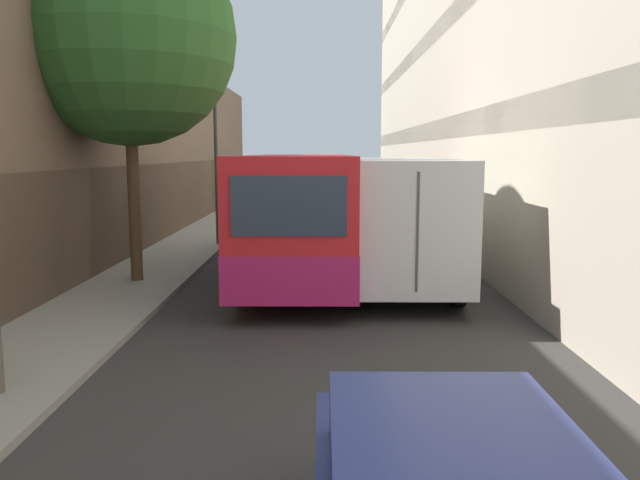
{
  "coord_description": "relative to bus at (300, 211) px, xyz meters",
  "views": [
    {
      "loc": [
        -0.04,
        1.13,
        3.15
      ],
      "look_at": [
        -0.1,
        12.13,
        1.6
      ],
      "focal_mm": 35.0,
      "sensor_mm": 36.0,
      "label": 1
    }
  ],
  "objects": [
    {
      "name": "sidewalk_left",
      "position": [
        -3.87,
        -2.33,
        -1.58
      ],
      "size": [
        2.35,
        60.0,
        0.12
      ],
      "color": "gray",
      "rests_on": "ground_plane"
    },
    {
      "name": "panel_van",
      "position": [
        -0.26,
        12.41,
        -0.6
      ],
      "size": [
        1.93,
        4.0,
        1.84
      ],
      "color": "silver",
      "rests_on": "ground_plane"
    },
    {
      "name": "ground_plane",
      "position": [
        0.65,
        -2.33,
        -1.63
      ],
      "size": [
        150.0,
        150.0,
        0.0
      ],
      "primitive_type": "plane",
      "color": "#33302D"
    },
    {
      "name": "street_tree_left",
      "position": [
        -3.87,
        -1.52,
        4.13
      ],
      "size": [
        4.99,
        4.99,
        8.16
      ],
      "color": "#4C3823",
      "rests_on": "sidewalk_left"
    },
    {
      "name": "bus",
      "position": [
        0.0,
        0.0,
        0.0
      ],
      "size": [
        2.52,
        10.75,
        3.08
      ],
      "color": "red",
      "rests_on": "ground_plane"
    },
    {
      "name": "building_left_shopfront",
      "position": [
        -6.15,
        -2.33,
        1.52
      ],
      "size": [
        2.4,
        60.0,
        6.94
      ],
      "color": "brown",
      "rests_on": "ground_plane"
    },
    {
      "name": "street_lamp",
      "position": [
        -2.95,
        4.54,
        3.89
      ],
      "size": [
        0.36,
        0.8,
        7.99
      ],
      "color": "#38383D",
      "rests_on": "sidewalk_left"
    },
    {
      "name": "box_truck",
      "position": [
        2.32,
        -1.16,
        -0.03
      ],
      "size": [
        2.36,
        8.24,
        3.0
      ],
      "color": "silver",
      "rests_on": "ground_plane"
    }
  ]
}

